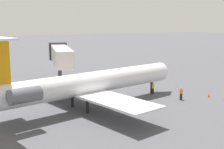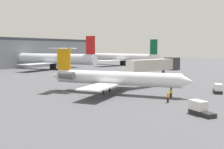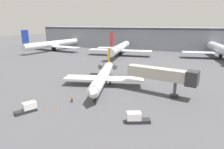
{
  "view_description": "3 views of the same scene",
  "coord_description": "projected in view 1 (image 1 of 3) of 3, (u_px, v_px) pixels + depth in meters",
  "views": [
    {
      "loc": [
        -35.85,
        14.84,
        10.56
      ],
      "look_at": [
        -2.77,
        -2.31,
        3.98
      ],
      "focal_mm": 48.31,
      "sensor_mm": 36.0,
      "label": 1
    },
    {
      "loc": [
        -47.29,
        -30.85,
        9.04
      ],
      "look_at": [
        -3.48,
        0.42,
        3.91
      ],
      "focal_mm": 44.69,
      "sensor_mm": 36.0,
      "label": 2
    },
    {
      "loc": [
        16.69,
        -45.96,
        16.55
      ],
      "look_at": [
        -0.41,
        1.44,
        3.25
      ],
      "focal_mm": 31.45,
      "sensor_mm": 36.0,
      "label": 3
    }
  ],
  "objects": [
    {
      "name": "ground_crew_loader",
      "position": [
        153.0,
        88.0,
        44.31
      ],
      "size": [
        0.43,
        0.3,
        1.69
      ],
      "color": "black",
      "rests_on": "ground_plane"
    },
    {
      "name": "baggage_tug_trailing",
      "position": [
        145.0,
        74.0,
        55.94
      ],
      "size": [
        4.23,
        2.8,
        1.9
      ],
      "color": "#262628",
      "rests_on": "ground_plane"
    },
    {
      "name": "ground_crew_marshaller",
      "position": [
        181.0,
        94.0,
        40.99
      ],
      "size": [
        0.4,
        0.47,
        1.69
      ],
      "color": "black",
      "rests_on": "ground_plane"
    },
    {
      "name": "ground_plane",
      "position": [
        87.0,
        103.0,
        39.92
      ],
      "size": [
        400.0,
        400.0,
        0.1
      ],
      "primitive_type": "cube",
      "color": "#4C4C51"
    },
    {
      "name": "jet_bridge",
      "position": [
        60.0,
        55.0,
        51.18
      ],
      "size": [
        16.55,
        6.57,
        6.66
      ],
      "color": "#B7B2A8",
      "rests_on": "ground_plane"
    },
    {
      "name": "regional_jet",
      "position": [
        87.0,
        83.0,
        36.53
      ],
      "size": [
        21.7,
        29.61,
        9.09
      ],
      "color": "white",
      "rests_on": "ground_plane"
    },
    {
      "name": "traffic_cone_near",
      "position": [
        209.0,
        95.0,
        42.49
      ],
      "size": [
        0.36,
        0.36,
        0.55
      ],
      "color": "orange",
      "rests_on": "ground_plane"
    }
  ]
}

